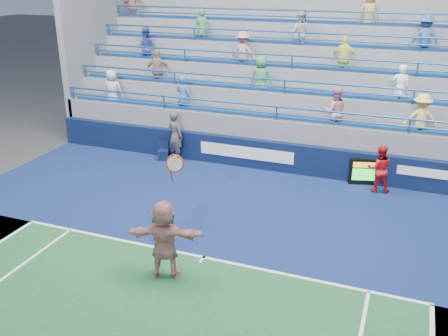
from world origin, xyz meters
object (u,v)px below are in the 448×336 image
at_px(serve_speed_board, 369,172).
at_px(tennis_player, 164,239).
at_px(judge_chair, 163,154).
at_px(ball_girl, 379,169).
at_px(line_judge, 175,136).

height_order(serve_speed_board, tennis_player, tennis_player).
bearing_deg(judge_chair, serve_speed_board, 2.36).
height_order(serve_speed_board, ball_girl, ball_girl).
relative_size(serve_speed_board, ball_girl, 0.83).
height_order(line_judge, ball_girl, line_judge).
relative_size(judge_chair, tennis_player, 0.22).
bearing_deg(serve_speed_board, tennis_player, -118.28).
xyz_separation_m(serve_speed_board, judge_chair, (-7.69, -0.32, -0.24)).
xyz_separation_m(judge_chair, line_judge, (0.48, 0.14, 0.76)).
bearing_deg(ball_girl, serve_speed_board, -65.30).
distance_m(judge_chair, line_judge, 0.91).
distance_m(judge_chair, ball_girl, 8.06).
xyz_separation_m(serve_speed_board, line_judge, (-7.22, -0.18, 0.52)).
relative_size(serve_speed_board, judge_chair, 1.89).
bearing_deg(serve_speed_board, line_judge, -178.58).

